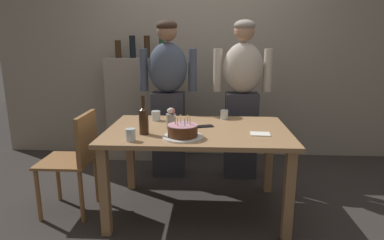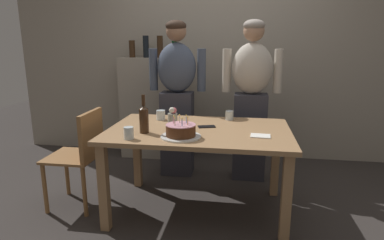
# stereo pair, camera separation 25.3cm
# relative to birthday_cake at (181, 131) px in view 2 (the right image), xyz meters

# --- Properties ---
(ground_plane) EXTENTS (10.00, 10.00, 0.00)m
(ground_plane) POSITION_rel_birthday_cake_xyz_m (0.10, 0.26, -0.79)
(ground_plane) COLOR #332D2B
(back_wall) EXTENTS (5.20, 0.10, 2.60)m
(back_wall) POSITION_rel_birthday_cake_xyz_m (0.10, 1.81, 0.51)
(back_wall) COLOR #9E9384
(back_wall) RESTS_ON ground_plane
(dining_table) EXTENTS (1.50, 0.96, 0.74)m
(dining_table) POSITION_rel_birthday_cake_xyz_m (0.10, 0.26, -0.14)
(dining_table) COLOR #A37A51
(dining_table) RESTS_ON ground_plane
(birthday_cake) EXTENTS (0.31, 0.31, 0.17)m
(birthday_cake) POSITION_rel_birthday_cake_xyz_m (0.00, 0.00, 0.00)
(birthday_cake) COLOR white
(birthday_cake) RESTS_ON dining_table
(water_glass_near) EXTENTS (0.07, 0.07, 0.09)m
(water_glass_near) POSITION_rel_birthday_cake_xyz_m (0.34, 0.63, -0.00)
(water_glass_near) COLOR silver
(water_glass_near) RESTS_ON dining_table
(water_glass_far) EXTENTS (0.07, 0.07, 0.09)m
(water_glass_far) POSITION_rel_birthday_cake_xyz_m (-0.37, -0.10, -0.00)
(water_glass_far) COLOR silver
(water_glass_far) RESTS_ON dining_table
(water_glass_side) EXTENTS (0.08, 0.08, 0.09)m
(water_glass_side) POSITION_rel_birthday_cake_xyz_m (-0.29, 0.54, -0.00)
(water_glass_side) COLOR silver
(water_glass_side) RESTS_ON dining_table
(wine_bottle) EXTENTS (0.07, 0.07, 0.31)m
(wine_bottle) POSITION_rel_birthday_cake_xyz_m (-0.31, 0.08, 0.07)
(wine_bottle) COLOR #382314
(wine_bottle) RESTS_ON dining_table
(cell_phone) EXTENTS (0.16, 0.11, 0.01)m
(cell_phone) POSITION_rel_birthday_cake_xyz_m (0.16, 0.33, -0.04)
(cell_phone) COLOR black
(cell_phone) RESTS_ON dining_table
(napkin_stack) EXTENTS (0.16, 0.12, 0.01)m
(napkin_stack) POSITION_rel_birthday_cake_xyz_m (0.60, 0.12, -0.04)
(napkin_stack) COLOR white
(napkin_stack) RESTS_ON dining_table
(flower_vase) EXTENTS (0.08, 0.09, 0.18)m
(flower_vase) POSITION_rel_birthday_cake_xyz_m (-0.12, 0.26, 0.04)
(flower_vase) COLOR #999E93
(flower_vase) RESTS_ON dining_table
(person_man_bearded) EXTENTS (0.61, 0.27, 1.66)m
(person_man_bearded) POSITION_rel_birthday_cake_xyz_m (-0.24, 1.06, 0.09)
(person_man_bearded) COLOR #33333D
(person_man_bearded) RESTS_ON ground_plane
(person_woman_cardigan) EXTENTS (0.61, 0.27, 1.66)m
(person_woman_cardigan) POSITION_rel_birthday_cake_xyz_m (0.54, 1.06, 0.09)
(person_woman_cardigan) COLOR #33333D
(person_woman_cardigan) RESTS_ON ground_plane
(dining_chair) EXTENTS (0.42, 0.42, 0.87)m
(dining_chair) POSITION_rel_birthday_cake_xyz_m (-0.92, 0.19, -0.27)
(dining_chair) COLOR olive
(dining_chair) RESTS_ON ground_plane
(shelf_cabinet) EXTENTS (0.83, 0.30, 1.53)m
(shelf_cabinet) POSITION_rel_birthday_cake_xyz_m (-0.64, 1.59, -0.15)
(shelf_cabinet) COLOR #9E9384
(shelf_cabinet) RESTS_ON ground_plane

